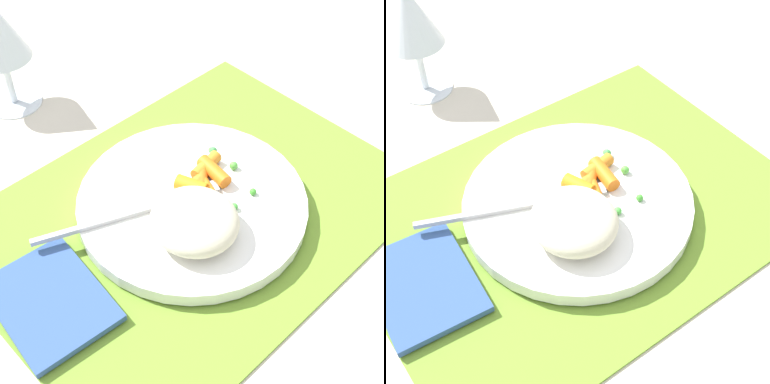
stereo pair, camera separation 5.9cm
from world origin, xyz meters
TOP-DOWN VIEW (x-y plane):
  - ground_plane at (0.00, 0.00)m, footprint 2.40×2.40m
  - placemat at (0.00, 0.00)m, footprint 0.48×0.35m
  - plate at (0.00, 0.00)m, footprint 0.26×0.26m
  - rice_mound at (-0.03, -0.04)m, footprint 0.09×0.09m
  - carrot_portion at (0.02, 0.01)m, footprint 0.08×0.06m
  - pea_scatter at (0.04, -0.00)m, footprint 0.08×0.09m
  - fork at (-0.05, 0.02)m, footprint 0.20×0.09m
  - napkin at (-0.19, 0.01)m, footprint 0.11×0.13m

SIDE VIEW (x-z plane):
  - ground_plane at x=0.00m, z-range 0.00..0.00m
  - placemat at x=0.00m, z-range 0.00..0.01m
  - napkin at x=-0.19m, z-range 0.01..0.01m
  - plate at x=0.00m, z-range 0.01..0.02m
  - fork at x=-0.05m, z-range 0.02..0.03m
  - pea_scatter at x=0.04m, z-range 0.02..0.03m
  - carrot_portion at x=0.02m, z-range 0.02..0.04m
  - rice_mound at x=-0.03m, z-range 0.02..0.06m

